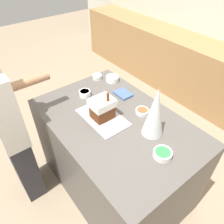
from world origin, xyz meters
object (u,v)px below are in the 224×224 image
(candy_bowl_beside_tree, at_px, (112,78))
(candy_bowl_far_right, at_px, (142,111))
(baking_tray, at_px, (103,117))
(gingerbread_house, at_px, (102,108))
(candy_bowl_center_rear, at_px, (85,93))
(person, at_px, (11,132))
(cookbook, at_px, (123,94))
(decorative_tree, at_px, (155,112))
(candy_bowl_front_corner, at_px, (97,77))
(candy_bowl_near_tray_right, at_px, (163,154))

(candy_bowl_beside_tree, height_order, candy_bowl_far_right, candy_bowl_beside_tree)
(baking_tray, distance_m, gingerbread_house, 0.10)
(candy_bowl_center_rear, relative_size, person, 0.07)
(gingerbread_house, xyz_separation_m, cookbook, (-0.15, 0.35, -0.09))
(cookbook, xyz_separation_m, person, (-0.28, -1.01, -0.11))
(candy_bowl_beside_tree, xyz_separation_m, candy_bowl_far_right, (0.57, -0.12, -0.01))
(candy_bowl_far_right, bearing_deg, candy_bowl_center_rear, -154.68)
(baking_tray, relative_size, person, 0.27)
(baking_tray, relative_size, candy_bowl_beside_tree, 3.44)
(decorative_tree, height_order, candy_bowl_far_right, decorative_tree)
(candy_bowl_front_corner, xyz_separation_m, candy_bowl_beside_tree, (0.14, 0.10, 0.01))
(candy_bowl_center_rear, distance_m, candy_bowl_far_right, 0.58)
(candy_bowl_beside_tree, height_order, candy_bowl_near_tray_right, candy_bowl_beside_tree)
(candy_bowl_front_corner, bearing_deg, candy_bowl_beside_tree, 35.35)
(candy_bowl_front_corner, relative_size, cookbook, 0.59)
(candy_bowl_near_tray_right, height_order, cookbook, candy_bowl_near_tray_right)
(gingerbread_house, bearing_deg, candy_bowl_center_rear, 171.24)
(gingerbread_house, xyz_separation_m, candy_bowl_center_rear, (-0.36, 0.06, -0.08))
(candy_bowl_center_rear, xyz_separation_m, person, (-0.06, -0.71, -0.13))
(candy_bowl_far_right, height_order, person, person)
(candy_bowl_beside_tree, height_order, cookbook, candy_bowl_beside_tree)
(candy_bowl_beside_tree, relative_size, person, 0.08)
(cookbook, bearing_deg, candy_bowl_beside_tree, 164.45)
(decorative_tree, height_order, candy_bowl_front_corner, decorative_tree)
(candy_bowl_front_corner, height_order, person, person)
(decorative_tree, relative_size, candy_bowl_center_rear, 3.81)
(gingerbread_house, relative_size, person, 0.15)
(gingerbread_house, height_order, person, person)
(candy_bowl_beside_tree, xyz_separation_m, candy_bowl_near_tray_right, (0.99, -0.34, -0.01))
(candy_bowl_center_rear, bearing_deg, cookbook, 54.03)
(decorative_tree, height_order, candy_bowl_beside_tree, decorative_tree)
(candy_bowl_beside_tree, relative_size, candy_bowl_far_right, 1.13)
(baking_tray, relative_size, gingerbread_house, 1.79)
(candy_bowl_far_right, xyz_separation_m, cookbook, (-0.31, 0.05, -0.01))
(candy_bowl_front_corner, xyz_separation_m, candy_bowl_far_right, (0.71, -0.02, -0.00))
(candy_bowl_far_right, xyz_separation_m, person, (-0.59, -0.96, -0.12))
(decorative_tree, height_order, person, person)
(candy_bowl_near_tray_right, bearing_deg, candy_bowl_front_corner, 168.15)
(candy_bowl_front_corner, distance_m, cookbook, 0.40)
(decorative_tree, distance_m, candy_bowl_far_right, 0.30)
(baking_tray, distance_m, person, 0.79)
(decorative_tree, bearing_deg, cookbook, 163.86)
(gingerbread_house, xyz_separation_m, candy_bowl_near_tray_right, (0.59, 0.09, -0.08))
(baking_tray, relative_size, candy_bowl_near_tray_right, 3.34)
(candy_bowl_center_rear, relative_size, candy_bowl_near_tray_right, 0.81)
(candy_bowl_front_corner, distance_m, candy_bowl_far_right, 0.71)
(candy_bowl_beside_tree, relative_size, cookbook, 0.79)
(person, bearing_deg, candy_bowl_front_corner, 96.84)
(person, bearing_deg, baking_tray, 57.06)
(baking_tray, distance_m, candy_bowl_far_right, 0.35)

